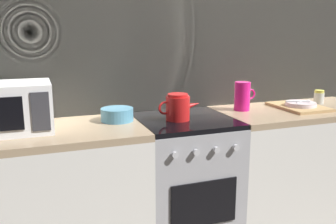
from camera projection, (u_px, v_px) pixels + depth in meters
The scene contains 10 objects.
back_wall at pixel (167, 67), 2.56m from camera, with size 3.60×0.05×2.40m.
counter_left at pixel (42, 206), 2.12m from camera, with size 1.20×0.60×0.90m.
stove_unit at pixel (184, 184), 2.42m from camera, with size 0.60×0.63×0.90m.
counter_right at pixel (295, 167), 2.73m from camera, with size 1.20×0.60×0.90m.
microwave at pixel (8, 108), 1.99m from camera, with size 0.46×0.35×0.27m.
kettle at pixel (178, 107), 2.27m from camera, with size 0.28×0.15×0.17m.
mixing_bowl at pixel (117, 115), 2.25m from camera, with size 0.20×0.20×0.08m, color teal.
pitcher at pixel (242, 96), 2.55m from camera, with size 0.16×0.11×0.20m.
dish_pile at pixel (299, 106), 2.63m from camera, with size 0.30×0.40×0.06m.
spice_jar at pixel (319, 97), 2.79m from camera, with size 0.08×0.08×0.10m.
Camera 1 is at (-0.89, -2.09, 1.44)m, focal length 39.01 mm.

